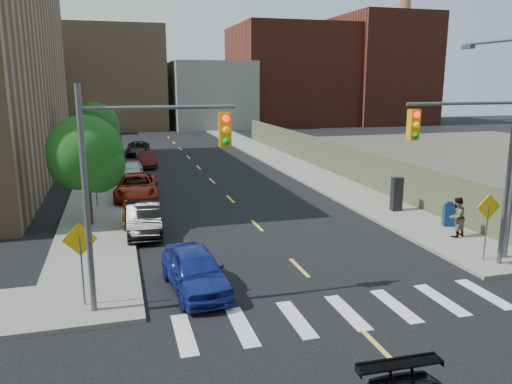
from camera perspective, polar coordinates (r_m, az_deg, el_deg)
sidewalk_nw at (r=51.06m, az=-16.96°, el=4.12°), size 3.50×73.00×0.15m
sidewalk_ne at (r=53.00m, az=0.07°, el=4.95°), size 3.50×73.00×0.15m
fence_north at (r=40.84m, az=7.77°, el=4.23°), size 0.12×44.00×2.50m
gravel_lot at (r=52.61m, az=25.58°, el=3.62°), size 36.00×42.00×0.06m
bg_bldg_west at (r=80.57m, az=-27.26°, el=10.41°), size 14.00×18.00×12.00m
bg_bldg_midwest at (r=81.07m, az=-15.70°, el=12.38°), size 14.00×16.00×15.00m
bg_bldg_center at (r=80.42m, az=-5.39°, el=11.00°), size 12.00×16.00×10.00m
bg_bldg_east at (r=85.95m, az=3.78°, el=13.12°), size 18.00×18.00×16.00m
bg_bldg_fareast at (r=90.77m, az=14.07°, el=13.38°), size 14.00×16.00×18.00m
smokestack at (r=93.04m, az=16.47°, el=16.30°), size 1.80×1.80×28.00m
signal_nw at (r=15.28m, az=-13.42°, el=2.68°), size 4.59×0.30×7.00m
signal_ne at (r=19.75m, az=23.90°, el=4.12°), size 4.59×0.30×7.00m
streetlight_ne at (r=21.81m, az=27.09°, el=6.35°), size 0.25×3.70×9.00m
warn_sign_nw at (r=16.41m, az=-19.42°, el=-6.15°), size 1.06×0.06×2.83m
warn_sign_ne at (r=21.37m, az=24.98°, el=-2.36°), size 1.06×0.06×2.83m
warn_sign_midwest at (r=29.53m, az=-17.92°, el=2.05°), size 1.06×0.06×2.83m
tree_west_near at (r=25.40m, az=-18.89°, el=3.76°), size 3.66×3.64×5.52m
tree_west_far at (r=40.29m, az=-17.86°, el=6.83°), size 3.66×3.64×5.52m
parked_car_blue at (r=17.41m, az=-6.99°, el=-8.81°), size 2.18×4.51×1.49m
parked_car_black at (r=24.11m, az=-12.69°, el=-2.99°), size 1.68×4.48×1.46m
parked_car_red at (r=31.32m, az=-13.48°, el=0.59°), size 2.93×5.65×1.52m
parked_car_silver at (r=31.83m, az=-13.51°, el=0.50°), size 2.00×4.33×1.23m
parked_car_white at (r=38.52m, az=-13.95°, el=2.55°), size 1.81×3.81×1.26m
parked_car_maroon at (r=42.98m, az=-12.44°, el=3.65°), size 1.62×4.01×1.29m
parked_car_grey at (r=50.26m, az=-13.33°, el=4.87°), size 2.56×4.90×1.32m
mailbox at (r=26.03m, az=21.17°, el=-2.36°), size 0.59×0.51×1.23m
payphone at (r=28.15m, az=15.78°, el=-0.21°), size 0.59×0.50×1.85m
pedestrian_west at (r=24.28m, az=-14.64°, el=-2.39°), size 0.57×0.70×1.65m
pedestrian_east at (r=24.28m, az=21.95°, el=-2.68°), size 1.06×0.93×1.83m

